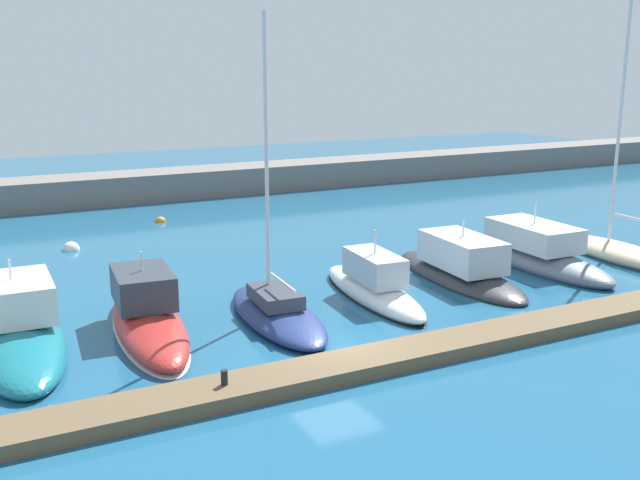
# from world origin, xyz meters

# --- Properties ---
(ground_plane) EXTENTS (120.00, 120.00, 0.00)m
(ground_plane) POSITION_xyz_m (0.00, 0.00, 0.00)
(ground_plane) COLOR #1E567A
(dock_pier) EXTENTS (44.08, 1.75, 0.44)m
(dock_pier) POSITION_xyz_m (0.00, -1.65, 0.22)
(dock_pier) COLOR brown
(dock_pier) RESTS_ON ground_plane
(breakwater_seawall) EXTENTS (108.00, 3.72, 1.91)m
(breakwater_seawall) POSITION_xyz_m (0.00, 31.03, 0.95)
(breakwater_seawall) COLOR slate
(breakwater_seawall) RESTS_ON ground_plane
(motorboat_teal_third) EXTENTS (3.21, 9.66, 3.37)m
(motorboat_teal_third) POSITION_xyz_m (-9.38, 5.46, 0.55)
(motorboat_teal_third) COLOR #19707F
(motorboat_teal_third) RESTS_ON ground_plane
(motorboat_red_fourth) EXTENTS (3.11, 8.93, 3.06)m
(motorboat_red_fourth) POSITION_xyz_m (-5.08, 4.86, 0.56)
(motorboat_red_fourth) COLOR #B72D28
(motorboat_red_fourth) RESTS_ON ground_plane
(sailboat_navy_fifth) EXTENTS (3.05, 7.63, 11.36)m
(sailboat_navy_fifth) POSITION_xyz_m (-0.53, 3.71, 0.36)
(sailboat_navy_fifth) COLOR navy
(sailboat_navy_fifth) RESTS_ON ground_plane
(motorboat_white_sixth) EXTENTS (2.56, 8.06, 3.16)m
(motorboat_white_sixth) POSITION_xyz_m (4.10, 4.45, 0.50)
(motorboat_white_sixth) COLOR white
(motorboat_white_sixth) RESTS_ON ground_plane
(motorboat_charcoal_seventh) EXTENTS (3.49, 9.15, 3.02)m
(motorboat_charcoal_seventh) POSITION_xyz_m (8.97, 5.09, 0.51)
(motorboat_charcoal_seventh) COLOR #2D2D33
(motorboat_charcoal_seventh) RESTS_ON ground_plane
(motorboat_slate_eighth) EXTENTS (3.02, 9.70, 3.28)m
(motorboat_slate_eighth) POSITION_xyz_m (13.58, 5.37, 0.59)
(motorboat_slate_eighth) COLOR slate
(motorboat_slate_eighth) RESTS_ON ground_plane
(sailboat_sand_ninth) EXTENTS (2.91, 8.30, 12.53)m
(sailboat_sand_ninth) POSITION_xyz_m (18.13, 4.13, 0.36)
(sailboat_sand_ninth) COLOR beige
(sailboat_sand_ninth) RESTS_ON ground_plane
(mooring_buoy_orange) EXTENTS (0.65, 0.65, 0.65)m
(mooring_buoy_orange) POSITION_xyz_m (0.35, 22.99, 0.00)
(mooring_buoy_orange) COLOR orange
(mooring_buoy_orange) RESTS_ON ground_plane
(mooring_buoy_white) EXTENTS (0.87, 0.87, 0.87)m
(mooring_buoy_white) POSITION_xyz_m (-5.58, 18.36, 0.00)
(mooring_buoy_white) COLOR white
(mooring_buoy_white) RESTS_ON ground_plane
(dock_bollard) EXTENTS (0.20, 0.20, 0.44)m
(dock_bollard) POSITION_xyz_m (-4.54, -1.65, 0.66)
(dock_bollard) COLOR black
(dock_bollard) RESTS_ON dock_pier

